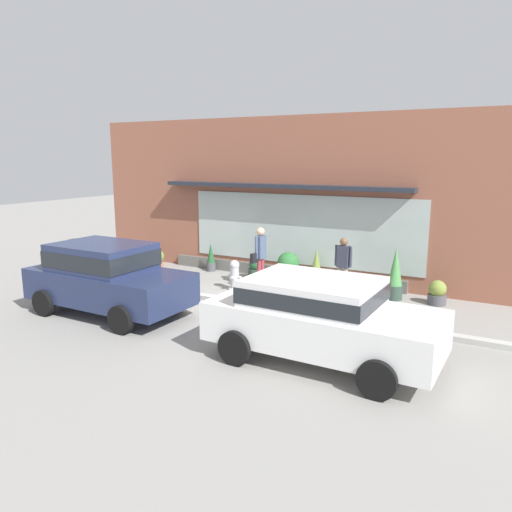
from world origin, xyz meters
name	(u,v)px	position (x,y,z in m)	size (l,w,h in m)	color
ground_plane	(230,301)	(0.00, 0.00, 0.00)	(60.00, 60.00, 0.00)	gray
curb_strip	(226,300)	(0.00, -0.20, 0.06)	(14.00, 0.24, 0.12)	#B2B2AD
storefront	(284,200)	(0.01, 3.18, 2.42)	(14.00, 0.81, 4.96)	#935642
fire_hydrant	(235,275)	(-0.47, 0.98, 0.43)	(0.43, 0.40, 0.87)	#B2B2B7
pedestrian_with_handbag	(260,253)	(0.07, 1.53, 1.04)	(0.25, 0.64, 1.77)	#8E333D
pedestrian_passerby	(343,262)	(2.43, 1.90, 0.94)	(0.50, 0.22, 1.61)	#9E9384
parked_car_white	(320,314)	(3.50, -2.51, 0.89)	(4.28, 2.18, 1.56)	white
parked_car_navy	(107,275)	(-2.06, -2.32, 0.96)	(4.07, 2.08, 1.71)	navy
potted_plant_doorstep	(437,293)	(4.84, 2.29, 0.31)	(0.47, 0.47, 0.64)	#4C4C51
potted_plant_window_center	(158,258)	(-4.38, 2.31, 0.31)	(0.44, 0.44, 0.59)	#9E6042
potted_plant_window_right	(395,275)	(3.76, 2.23, 0.68)	(0.42, 0.42, 1.41)	#33473D
potted_plant_trailing_edge	(256,269)	(-0.60, 2.47, 0.32)	(0.47, 0.47, 0.67)	#33473D
potted_plant_corner_tall	(316,268)	(1.35, 2.65, 0.52)	(0.42, 0.42, 1.07)	#9E6042
potted_plant_low_front	(211,258)	(-2.40, 2.65, 0.44)	(0.30, 0.30, 0.93)	#4C4C51
potted_plant_by_entrance	(288,267)	(0.64, 2.21, 0.55)	(0.66, 0.66, 1.00)	#B7B2A3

